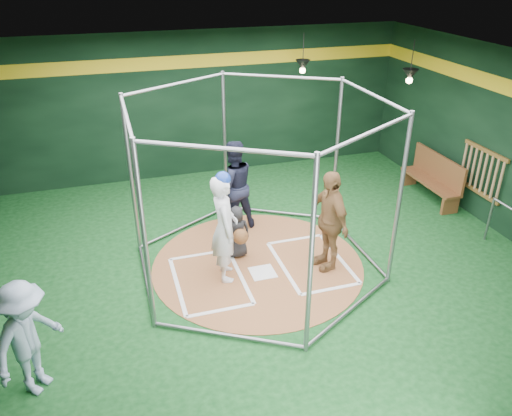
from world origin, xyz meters
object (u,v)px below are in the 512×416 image
object	(u,v)px
batter_figure	(224,227)
visitor_leopard	(329,220)
umpire	(233,185)
dugout_bench	(434,177)

from	to	relation	value
batter_figure	visitor_leopard	bearing A→B (deg)	-6.60
visitor_leopard	umpire	bearing A→B (deg)	-153.65
umpire	dugout_bench	world-z (taller)	umpire
visitor_leopard	dugout_bench	distance (m)	3.95
visitor_leopard	batter_figure	bearing A→B (deg)	-103.23
batter_figure	umpire	bearing A→B (deg)	70.48
visitor_leopard	dugout_bench	xyz separation A→B (m)	(3.46, 1.86, -0.40)
batter_figure	dugout_bench	bearing A→B (deg)	17.38
batter_figure	umpire	world-z (taller)	batter_figure
visitor_leopard	umpire	size ratio (longest dim) A/B	0.99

